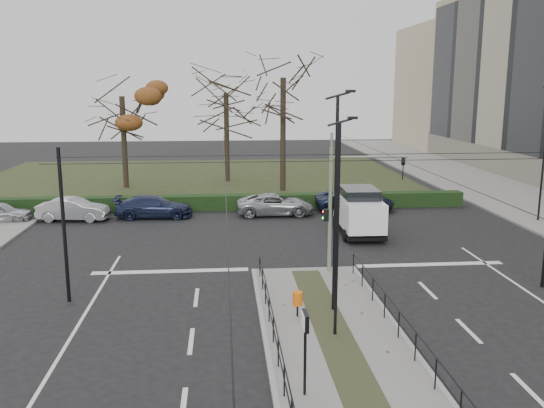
{
  "coord_description": "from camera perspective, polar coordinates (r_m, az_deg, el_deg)",
  "views": [
    {
      "loc": [
        -3.56,
        -19.71,
        8.17
      ],
      "look_at": [
        -1.32,
        6.33,
        2.83
      ],
      "focal_mm": 38.0,
      "sensor_mm": 36.0,
      "label": 1
    }
  ],
  "objects": [
    {
      "name": "hedge",
      "position": [
        39.15,
        -8.39,
        0.11
      ],
      "size": [
        38.0,
        1.0,
        1.0
      ],
      "primitive_type": "cube",
      "color": "black",
      "rests_on": "ground"
    },
    {
      "name": "streetlamp_median_near",
      "position": [
        18.42,
        6.55,
        -2.36
      ],
      "size": [
        0.6,
        0.12,
        7.14
      ],
      "color": "black",
      "rests_on": "median_island"
    },
    {
      "name": "catenary",
      "position": [
        22.14,
        4.46,
        -0.88
      ],
      "size": [
        20.0,
        34.0,
        6.0
      ],
      "color": "black",
      "rests_on": "ground"
    },
    {
      "name": "litter_bin",
      "position": [
        20.68,
        2.55,
        -9.37
      ],
      "size": [
        0.36,
        0.36,
        0.91
      ],
      "color": "black",
      "rests_on": "median_island"
    },
    {
      "name": "bare_tree_near",
      "position": [
        45.05,
        1.11,
        11.59
      ],
      "size": [
        6.32,
        6.32,
        11.65
      ],
      "color": "black",
      "rests_on": "park"
    },
    {
      "name": "parked_car_third",
      "position": [
        37.3,
        -11.64,
        -0.26
      ],
      "size": [
        4.88,
        2.07,
        1.4
      ],
      "primitive_type": "imported",
      "rotation": [
        0.0,
        0.0,
        1.55
      ],
      "color": "#1B223F",
      "rests_on": "ground"
    },
    {
      "name": "bare_tree_center",
      "position": [
        50.06,
        -4.57,
        10.29
      ],
      "size": [
        7.54,
        7.54,
        10.06
      ],
      "color": "black",
      "rests_on": "park"
    },
    {
      "name": "median_railing",
      "position": [
        18.9,
        6.45,
        -10.91
      ],
      "size": [
        4.14,
        13.24,
        0.92
      ],
      "color": "black",
      "rests_on": "median_island"
    },
    {
      "name": "traffic_light",
      "position": [
        25.18,
        6.52,
        0.39
      ],
      "size": [
        3.73,
        2.13,
        5.49
      ],
      "color": "gray",
      "rests_on": "median_island"
    },
    {
      "name": "parked_car_second",
      "position": [
        37.77,
        -19.09,
        -0.5
      ],
      "size": [
        4.45,
        1.94,
        1.42
      ],
      "primitive_type": "imported",
      "rotation": [
        0.0,
        0.0,
        1.47
      ],
      "color": "#9B9EA3",
      "rests_on": "ground"
    },
    {
      "name": "rust_tree",
      "position": [
        48.01,
        -14.66,
        10.27
      ],
      "size": [
        7.01,
        7.01,
        9.65
      ],
      "color": "black",
      "rests_on": "park"
    },
    {
      "name": "parked_car_fourth",
      "position": [
        37.28,
        0.35,
        -0.04
      ],
      "size": [
        4.99,
        2.34,
        1.38
      ],
      "primitive_type": "imported",
      "rotation": [
        0.0,
        0.0,
        1.56
      ],
      "color": "#9B9EA3",
      "rests_on": "ground"
    },
    {
      "name": "sidewalk_east",
      "position": [
        47.65,
        22.08,
        0.89
      ],
      "size": [
        8.0,
        90.0,
        0.14
      ],
      "primitive_type": "cube",
      "color": "slate",
      "rests_on": "ground"
    },
    {
      "name": "parked_car_fifth",
      "position": [
        38.93,
        8.19,
        0.4
      ],
      "size": [
        5.31,
        2.56,
        1.46
      ],
      "primitive_type": "imported",
      "rotation": [
        0.0,
        0.0,
        1.54
      ],
      "color": "#1B223F",
      "rests_on": "ground"
    },
    {
      "name": "white_van",
      "position": [
        32.75,
        8.59,
        -0.6
      ],
      "size": [
        2.39,
        5.08,
        2.62
      ],
      "color": "white",
      "rests_on": "ground"
    },
    {
      "name": "median_island",
      "position": [
        19.35,
        6.32,
        -13.28
      ],
      "size": [
        4.4,
        15.0,
        0.14
      ],
      "primitive_type": "cube",
      "color": "slate",
      "rests_on": "ground"
    },
    {
      "name": "info_panel",
      "position": [
        15.32,
        3.3,
        -12.41
      ],
      "size": [
        0.13,
        0.6,
        2.31
      ],
      "color": "black",
      "rests_on": "median_island"
    },
    {
      "name": "park",
      "position": [
        52.4,
        -7.53,
        2.52
      ],
      "size": [
        38.0,
        26.0,
        0.1
      ],
      "primitive_type": "cube",
      "color": "black",
      "rests_on": "ground"
    },
    {
      "name": "ground",
      "position": [
        21.63,
        5.02,
        -10.7
      ],
      "size": [
        140.0,
        140.0,
        0.0
      ],
      "primitive_type": "plane",
      "color": "black",
      "rests_on": "ground"
    },
    {
      "name": "streetlamp_median_far",
      "position": [
        20.43,
        6.35,
        0.19
      ],
      "size": [
        0.66,
        0.14,
        7.93
      ],
      "color": "black",
      "rests_on": "median_island"
    }
  ]
}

